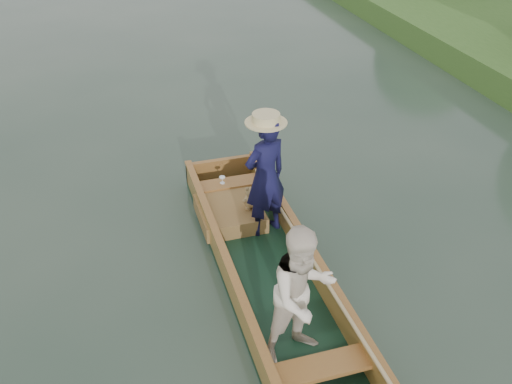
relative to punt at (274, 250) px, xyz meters
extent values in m
plane|color=#283D30|center=(-0.02, 0.06, -0.55)|extent=(120.00, 120.00, 0.00)
cube|color=#12301E|center=(-0.02, 0.06, -0.51)|extent=(1.10, 5.00, 0.08)
cube|color=olive|center=(-0.53, 0.06, -0.31)|extent=(0.08, 5.00, 0.32)
cube|color=olive|center=(0.49, 0.06, -0.31)|extent=(0.08, 5.00, 0.32)
cube|color=olive|center=(-0.02, 2.52, -0.31)|extent=(1.10, 0.08, 0.32)
cube|color=olive|center=(-0.53, 0.06, -0.13)|extent=(0.10, 5.00, 0.04)
cube|color=olive|center=(0.49, 0.06, -0.13)|extent=(0.10, 5.00, 0.04)
cube|color=olive|center=(-0.02, 1.96, -0.25)|extent=(0.94, 0.30, 0.05)
cube|color=olive|center=(-0.02, -1.54, -0.25)|extent=(0.94, 0.30, 0.05)
imported|color=#131239|center=(0.21, 1.01, 0.37)|extent=(0.71, 0.58, 1.68)
cylinder|color=beige|center=(0.21, 1.01, 1.17)|extent=(0.52, 0.52, 0.12)
imported|color=#EFE0CB|center=(-0.07, -1.10, 0.30)|extent=(0.87, 0.75, 1.55)
cube|color=#9B6432|center=(-0.18, 1.37, -0.36)|extent=(0.85, 0.90, 0.22)
sphere|color=tan|center=(0.09, 1.27, -0.15)|extent=(0.19, 0.19, 0.19)
sphere|color=tan|center=(0.09, 1.27, 0.00)|extent=(0.14, 0.14, 0.14)
sphere|color=tan|center=(0.04, 1.27, 0.06)|extent=(0.05, 0.05, 0.05)
sphere|color=tan|center=(0.14, 1.27, 0.06)|extent=(0.05, 0.05, 0.05)
sphere|color=tan|center=(0.09, 1.21, -0.01)|extent=(0.06, 0.06, 0.06)
sphere|color=tan|center=(0.00, 1.26, -0.12)|extent=(0.07, 0.07, 0.07)
sphere|color=tan|center=(0.18, 1.26, -0.12)|extent=(0.07, 0.07, 0.07)
sphere|color=tan|center=(0.04, 1.25, -0.23)|extent=(0.08, 0.08, 0.08)
sphere|color=tan|center=(0.14, 1.25, -0.23)|extent=(0.08, 0.08, 0.08)
cylinder|color=silver|center=(-0.14, 1.96, -0.22)|extent=(0.07, 0.07, 0.01)
cylinder|color=silver|center=(-0.14, 1.96, -0.18)|extent=(0.01, 0.01, 0.08)
ellipsoid|color=silver|center=(-0.14, 1.96, -0.13)|extent=(0.09, 0.09, 0.05)
cylinder|color=tan|center=(0.41, -0.16, -0.09)|extent=(0.04, 4.49, 0.20)
camera|label=1|loc=(-1.68, -4.91, 4.14)|focal=40.00mm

